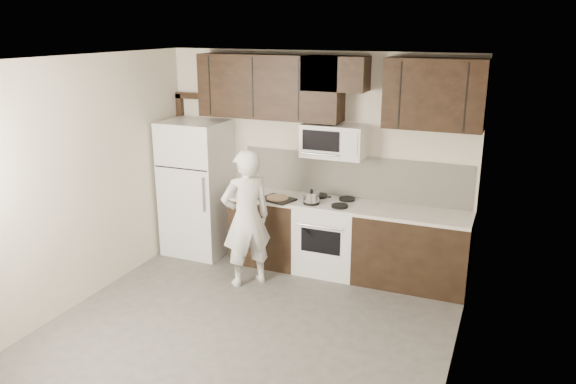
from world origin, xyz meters
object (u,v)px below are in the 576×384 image
Objects in this scene: stove at (329,236)px; person at (246,218)px; refrigerator at (197,188)px; microwave at (334,141)px.

person reaches higher than stove.
person is at bearing -32.13° from refrigerator.
microwave reaches higher than person.
refrigerator is 1.27m from person.
refrigerator reaches higher than person.
microwave is at bearing 5.15° from refrigerator.
refrigerator reaches higher than stove.
stove is 1.12m from person.
microwave is (-0.00, 0.12, 1.19)m from stove.
microwave reaches higher than refrigerator.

